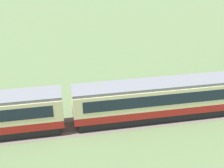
# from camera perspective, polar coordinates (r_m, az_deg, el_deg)

# --- Properties ---
(passenger_train) EXTENTS (113.09, 2.95, 4.12)m
(passenger_train) POSITION_cam_1_polar(r_m,az_deg,el_deg) (30.04, 13.72, -2.43)
(passenger_train) COLOR #AD1E19
(passenger_train) RESTS_ON ground_plane
(railway_track) EXTENTS (148.90, 3.60, 0.04)m
(railway_track) POSITION_cam_1_polar(r_m,az_deg,el_deg) (30.67, 11.02, -6.44)
(railway_track) COLOR #665B51
(railway_track) RESTS_ON ground_plane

